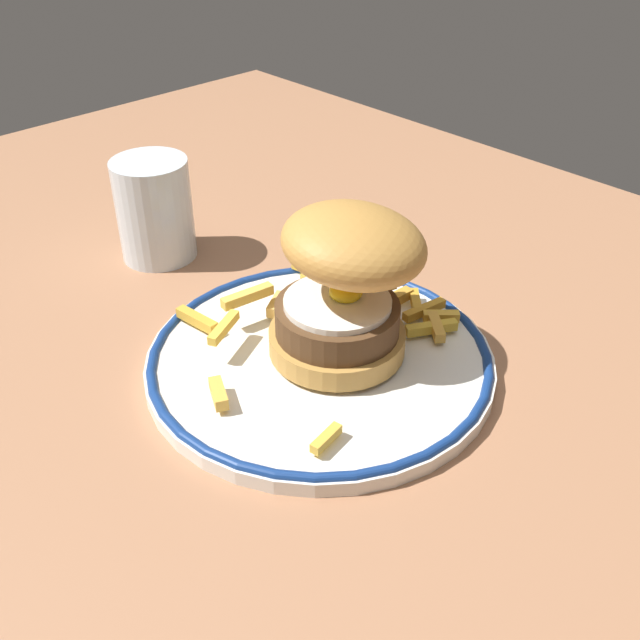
% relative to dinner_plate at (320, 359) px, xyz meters
% --- Properties ---
extents(ground_plane, '(1.41, 1.05, 0.04)m').
position_rel_dinner_plate_xyz_m(ground_plane, '(0.03, -0.04, -0.03)').
color(ground_plane, '#9E6B4B').
extents(dinner_plate, '(0.28, 0.28, 0.02)m').
position_rel_dinner_plate_xyz_m(dinner_plate, '(0.00, 0.00, 0.00)').
color(dinner_plate, white).
rests_on(dinner_plate, ground_plane).
extents(burger, '(0.16, 0.16, 0.12)m').
position_rel_dinner_plate_xyz_m(burger, '(0.01, 0.02, 0.07)').
color(burger, '#B9863E').
rests_on(burger, dinner_plate).
extents(fries_pile, '(0.20, 0.23, 0.03)m').
position_rel_dinner_plate_xyz_m(fries_pile, '(-0.03, 0.04, 0.02)').
color(fries_pile, '#C48B29').
rests_on(fries_pile, dinner_plate).
extents(water_glass, '(0.07, 0.07, 0.10)m').
position_rel_dinner_plate_xyz_m(water_glass, '(-0.24, 0.01, 0.04)').
color(water_glass, silver).
rests_on(water_glass, ground_plane).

